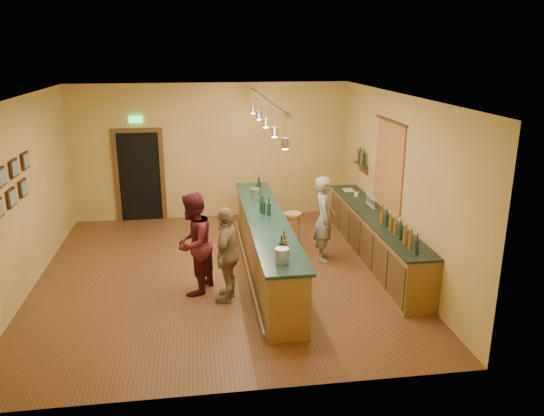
{
  "coord_description": "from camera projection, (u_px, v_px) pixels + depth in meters",
  "views": [
    {
      "loc": [
        -0.34,
        -8.97,
        4.0
      ],
      "look_at": [
        0.97,
        0.2,
        1.16
      ],
      "focal_mm": 35.0,
      "sensor_mm": 36.0,
      "label": 1
    }
  ],
  "objects": [
    {
      "name": "wall_back",
      "position": [
        212.0,
        152.0,
        12.55
      ],
      "size": [
        6.5,
        0.02,
        3.2
      ],
      "primitive_type": "cube",
      "color": "#B69044",
      "rests_on": "floor"
    },
    {
      "name": "bottle_shelf",
      "position": [
        361.0,
        159.0,
        11.45
      ],
      "size": [
        0.17,
        0.55,
        0.54
      ],
      "color": "#4D2F17",
      "rests_on": "wall_right"
    },
    {
      "name": "wall_front",
      "position": [
        233.0,
        270.0,
        5.92
      ],
      "size": [
        6.5,
        0.02,
        3.2
      ],
      "primitive_type": "cube",
      "color": "#B69044",
      "rests_on": "floor"
    },
    {
      "name": "wall_left",
      "position": [
        22.0,
        197.0,
        8.8
      ],
      "size": [
        0.02,
        7.0,
        3.2
      ],
      "primitive_type": "cube",
      "color": "#B69044",
      "rests_on": "floor"
    },
    {
      "name": "bartender",
      "position": [
        325.0,
        219.0,
        10.13
      ],
      "size": [
        0.54,
        0.69,
        1.66
      ],
      "primitive_type": "imported",
      "rotation": [
        0.0,
        0.0,
        1.31
      ],
      "color": "gray",
      "rests_on": "floor"
    },
    {
      "name": "wall_right",
      "position": [
        397.0,
        183.0,
        9.68
      ],
      "size": [
        0.02,
        7.0,
        3.2
      ],
      "primitive_type": "cube",
      "color": "#B69044",
      "rests_on": "floor"
    },
    {
      "name": "tasting_bar",
      "position": [
        266.0,
        241.0,
        9.64
      ],
      "size": [
        0.73,
        5.1,
        1.38
      ],
      "color": "brown",
      "rests_on": "floor"
    },
    {
      "name": "customer_a",
      "position": [
        193.0,
        244.0,
        8.76
      ],
      "size": [
        0.95,
        1.04,
        1.73
      ],
      "primitive_type": "imported",
      "rotation": [
        0.0,
        0.0,
        -2.0
      ],
      "color": "#59191E",
      "rests_on": "floor"
    },
    {
      "name": "tapestry",
      "position": [
        389.0,
        165.0,
        9.98
      ],
      "size": [
        0.03,
        1.4,
        1.6
      ],
      "primitive_type": "cube",
      "color": "#A74021",
      "rests_on": "wall_right"
    },
    {
      "name": "back_counter",
      "position": [
        375.0,
        238.0,
        10.14
      ],
      "size": [
        0.6,
        4.55,
        1.27
      ],
      "color": "brown",
      "rests_on": "floor"
    },
    {
      "name": "pendant_track",
      "position": [
        266.0,
        109.0,
        8.95
      ],
      "size": [
        0.11,
        4.6,
        0.5
      ],
      "color": "silver",
      "rests_on": "ceiling"
    },
    {
      "name": "picture_grid",
      "position": [
        7.0,
        188.0,
        7.99
      ],
      "size": [
        0.06,
        2.2,
        0.7
      ],
      "primitive_type": null,
      "color": "#382111",
      "rests_on": "wall_left"
    },
    {
      "name": "ceiling",
      "position": [
        216.0,
        96.0,
        8.77
      ],
      "size": [
        6.5,
        7.0,
        0.02
      ],
      "primitive_type": "cube",
      "color": "silver",
      "rests_on": "wall_back"
    },
    {
      "name": "bar_stool",
      "position": [
        292.0,
        220.0,
        10.74
      ],
      "size": [
        0.37,
        0.37,
        0.77
      ],
      "rotation": [
        0.0,
        0.0,
        -0.29
      ],
      "color": "#AD704E",
      "rests_on": "floor"
    },
    {
      "name": "doorway",
      "position": [
        140.0,
        174.0,
        12.43
      ],
      "size": [
        1.15,
        0.09,
        2.48
      ],
      "color": "black",
      "rests_on": "wall_back"
    },
    {
      "name": "floor",
      "position": [
        221.0,
        274.0,
        9.71
      ],
      "size": [
        7.0,
        7.0,
        0.0
      ],
      "primitive_type": "plane",
      "color": "brown",
      "rests_on": "ground"
    },
    {
      "name": "customer_b",
      "position": [
        227.0,
        254.0,
        8.52
      ],
      "size": [
        0.66,
        1.0,
        1.58
      ],
      "primitive_type": "imported",
      "rotation": [
        0.0,
        0.0,
        -1.9
      ],
      "color": "#997A51",
      "rests_on": "floor"
    }
  ]
}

